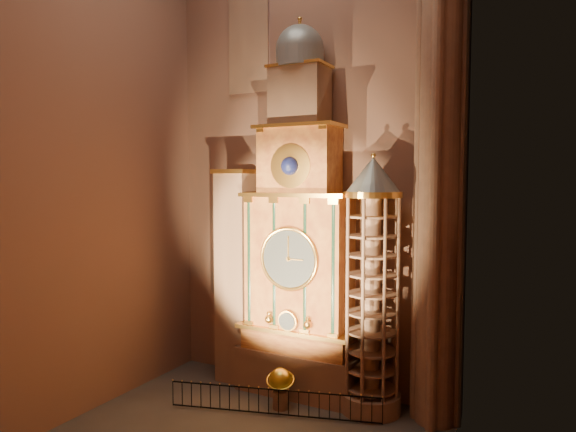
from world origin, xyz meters
The scene contains 10 objects.
wall_back centered at (0.00, 6.00, 11.00)m, with size 22.00×22.00×0.00m, color brown.
wall_left centered at (-7.00, 0.00, 11.00)m, with size 22.00×22.00×0.00m, color brown.
wall_right centered at (7.00, 0.00, 11.00)m, with size 22.00×22.00×0.00m, color brown.
astronomical_clock centered at (0.00, 4.96, 6.68)m, with size 5.60×2.41×16.70m.
portrait_tower centered at (-3.40, 4.98, 5.15)m, with size 1.80×1.60×10.20m.
stair_turret centered at (3.50, 4.70, 5.27)m, with size 2.50×2.50×10.80m.
gothic_pier centered at (6.10, 5.00, 11.00)m, with size 2.04×2.04×22.00m.
stained_glass_window centered at (-3.20, 5.92, 16.50)m, with size 2.20×0.14×5.20m.
celestial_globe centered at (0.03, 3.13, 1.04)m, with size 1.51×1.47×1.74m.
iron_railing centered at (0.12, 2.38, 0.59)m, with size 8.48×2.54×1.08m.
Camera 1 is at (10.16, -15.47, 9.69)m, focal length 32.00 mm.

